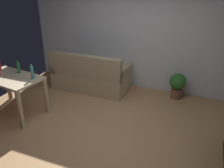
% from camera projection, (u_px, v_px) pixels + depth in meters
% --- Properties ---
extents(ground_plane, '(5.20, 4.40, 0.02)m').
position_uv_depth(ground_plane, '(96.00, 134.00, 4.14)').
color(ground_plane, tan).
extents(wall_rear, '(5.20, 0.10, 2.70)m').
position_uv_depth(wall_rear, '(136.00, 31.00, 5.44)').
color(wall_rear, silver).
rests_on(wall_rear, ground_plane).
extents(couch, '(1.74, 0.84, 0.92)m').
position_uv_depth(couch, '(90.00, 77.00, 5.66)').
color(couch, tan).
rests_on(couch, ground_plane).
extents(desk, '(1.29, 0.87, 0.76)m').
position_uv_depth(desk, '(11.00, 82.00, 4.55)').
color(desk, '#C6B28E').
rests_on(desk, ground_plane).
extents(potted_plant, '(0.36, 0.36, 0.57)m').
position_uv_depth(potted_plant, '(178.00, 84.00, 5.24)').
color(potted_plant, brown).
rests_on(potted_plant, ground_plane).
extents(bottle_green, '(0.05, 0.05, 0.26)m').
position_uv_depth(bottle_green, '(19.00, 68.00, 4.62)').
color(bottle_green, '#1E722D').
rests_on(bottle_green, desk).
extents(bottle_tall, '(0.06, 0.06, 0.28)m').
position_uv_depth(bottle_tall, '(32.00, 73.00, 4.36)').
color(bottle_tall, teal).
rests_on(bottle_tall, desk).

